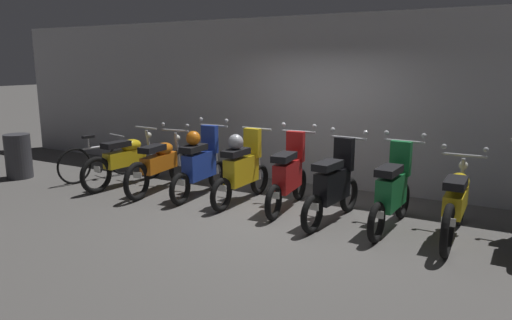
{
  "coord_description": "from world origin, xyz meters",
  "views": [
    {
      "loc": [
        3.03,
        -6.07,
        2.25
      ],
      "look_at": [
        -0.5,
        0.23,
        0.75
      ],
      "focal_mm": 33.2,
      "sensor_mm": 36.0,
      "label": 1
    }
  ],
  "objects_px": {
    "motorbike_slot_6": "(392,191)",
    "motorbike_slot_7": "(456,202)",
    "motorbike_slot_3": "(242,168)",
    "motorbike_slot_4": "(289,175)",
    "motorbike_slot_0": "(126,159)",
    "motorbike_slot_2": "(200,163)",
    "trash_bin": "(18,156)",
    "bicycle": "(100,161)",
    "motorbike_slot_1": "(160,164)",
    "motorbike_slot_5": "(334,185)"
  },
  "relations": [
    {
      "from": "motorbike_slot_2",
      "to": "motorbike_slot_3",
      "type": "relative_size",
      "value": 1.0
    },
    {
      "from": "motorbike_slot_2",
      "to": "motorbike_slot_6",
      "type": "height_order",
      "value": "same"
    },
    {
      "from": "motorbike_slot_0",
      "to": "motorbike_slot_2",
      "type": "distance_m",
      "value": 1.62
    },
    {
      "from": "motorbike_slot_0",
      "to": "motorbike_slot_4",
      "type": "relative_size",
      "value": 1.16
    },
    {
      "from": "motorbike_slot_2",
      "to": "bicycle",
      "type": "distance_m",
      "value": 2.41
    },
    {
      "from": "motorbike_slot_7",
      "to": "bicycle",
      "type": "distance_m",
      "value": 6.45
    },
    {
      "from": "bicycle",
      "to": "trash_bin",
      "type": "distance_m",
      "value": 1.64
    },
    {
      "from": "motorbike_slot_0",
      "to": "motorbike_slot_7",
      "type": "xyz_separation_m",
      "value": [
        5.66,
        0.03,
        0.0
      ]
    },
    {
      "from": "motorbike_slot_0",
      "to": "motorbike_slot_2",
      "type": "xyz_separation_m",
      "value": [
        1.61,
        0.09,
        0.08
      ]
    },
    {
      "from": "motorbike_slot_5",
      "to": "bicycle",
      "type": "bearing_deg",
      "value": 178.29
    },
    {
      "from": "motorbike_slot_5",
      "to": "trash_bin",
      "type": "distance_m",
      "value": 6.34
    },
    {
      "from": "motorbike_slot_4",
      "to": "motorbike_slot_6",
      "type": "xyz_separation_m",
      "value": [
        1.62,
        -0.14,
        0.0
      ]
    },
    {
      "from": "bicycle",
      "to": "motorbike_slot_0",
      "type": "bearing_deg",
      "value": -6.48
    },
    {
      "from": "motorbike_slot_4",
      "to": "bicycle",
      "type": "relative_size",
      "value": 0.99
    },
    {
      "from": "motorbike_slot_0",
      "to": "motorbike_slot_6",
      "type": "xyz_separation_m",
      "value": [
        4.85,
        0.03,
        0.04
      ]
    },
    {
      "from": "motorbike_slot_6",
      "to": "motorbike_slot_7",
      "type": "bearing_deg",
      "value": -0.05
    },
    {
      "from": "motorbike_slot_5",
      "to": "motorbike_slot_6",
      "type": "height_order",
      "value": "same"
    },
    {
      "from": "motorbike_slot_3",
      "to": "bicycle",
      "type": "height_order",
      "value": "motorbike_slot_3"
    },
    {
      "from": "motorbike_slot_1",
      "to": "motorbike_slot_6",
      "type": "distance_m",
      "value": 4.05
    },
    {
      "from": "motorbike_slot_6",
      "to": "motorbike_slot_7",
      "type": "xyz_separation_m",
      "value": [
        0.81,
        -0.0,
        -0.04
      ]
    },
    {
      "from": "motorbike_slot_1",
      "to": "motorbike_slot_3",
      "type": "xyz_separation_m",
      "value": [
        1.62,
        0.11,
        0.07
      ]
    },
    {
      "from": "motorbike_slot_3",
      "to": "motorbike_slot_4",
      "type": "xyz_separation_m",
      "value": [
        0.8,
        0.05,
        -0.04
      ]
    },
    {
      "from": "motorbike_slot_4",
      "to": "motorbike_slot_5",
      "type": "distance_m",
      "value": 0.85
    },
    {
      "from": "motorbike_slot_6",
      "to": "trash_bin",
      "type": "distance_m",
      "value": 7.15
    },
    {
      "from": "motorbike_slot_4",
      "to": "trash_bin",
      "type": "distance_m",
      "value": 5.55
    },
    {
      "from": "motorbike_slot_1",
      "to": "motorbike_slot_4",
      "type": "relative_size",
      "value": 1.16
    },
    {
      "from": "motorbike_slot_0",
      "to": "motorbike_slot_2",
      "type": "bearing_deg",
      "value": 3.08
    },
    {
      "from": "bicycle",
      "to": "trash_bin",
      "type": "xyz_separation_m",
      "value": [
        -1.48,
        -0.7,
        0.07
      ]
    },
    {
      "from": "trash_bin",
      "to": "motorbike_slot_5",
      "type": "bearing_deg",
      "value": 5.08
    },
    {
      "from": "motorbike_slot_6",
      "to": "bicycle",
      "type": "distance_m",
      "value": 5.64
    },
    {
      "from": "motorbike_slot_3",
      "to": "motorbike_slot_1",
      "type": "bearing_deg",
      "value": -176.01
    },
    {
      "from": "motorbike_slot_4",
      "to": "motorbike_slot_0",
      "type": "bearing_deg",
      "value": -176.95
    },
    {
      "from": "motorbike_slot_2",
      "to": "motorbike_slot_0",
      "type": "bearing_deg",
      "value": -176.92
    },
    {
      "from": "motorbike_slot_2",
      "to": "bicycle",
      "type": "relative_size",
      "value": 0.99
    },
    {
      "from": "motorbike_slot_3",
      "to": "motorbike_slot_4",
      "type": "bearing_deg",
      "value": 3.77
    },
    {
      "from": "motorbike_slot_0",
      "to": "trash_bin",
      "type": "relative_size",
      "value": 2.24
    },
    {
      "from": "motorbike_slot_5",
      "to": "bicycle",
      "type": "distance_m",
      "value": 4.84
    },
    {
      "from": "motorbike_slot_6",
      "to": "motorbike_slot_7",
      "type": "height_order",
      "value": "motorbike_slot_6"
    },
    {
      "from": "motorbike_slot_0",
      "to": "motorbike_slot_6",
      "type": "bearing_deg",
      "value": 0.41
    },
    {
      "from": "motorbike_slot_1",
      "to": "motorbike_slot_7",
      "type": "relative_size",
      "value": 1.0
    },
    {
      "from": "motorbike_slot_2",
      "to": "motorbike_slot_5",
      "type": "bearing_deg",
      "value": -3.32
    },
    {
      "from": "motorbike_slot_4",
      "to": "motorbike_slot_7",
      "type": "bearing_deg",
      "value": -3.25
    },
    {
      "from": "motorbike_slot_0",
      "to": "trash_bin",
      "type": "bearing_deg",
      "value": -164.81
    },
    {
      "from": "motorbike_slot_1",
      "to": "motorbike_slot_2",
      "type": "height_order",
      "value": "motorbike_slot_2"
    },
    {
      "from": "motorbike_slot_4",
      "to": "motorbike_slot_7",
      "type": "height_order",
      "value": "motorbike_slot_4"
    },
    {
      "from": "motorbike_slot_4",
      "to": "trash_bin",
      "type": "height_order",
      "value": "motorbike_slot_4"
    },
    {
      "from": "motorbike_slot_4",
      "to": "motorbike_slot_6",
      "type": "distance_m",
      "value": 1.63
    },
    {
      "from": "motorbike_slot_2",
      "to": "motorbike_slot_7",
      "type": "bearing_deg",
      "value": -0.75
    },
    {
      "from": "motorbike_slot_7",
      "to": "motorbike_slot_4",
      "type": "bearing_deg",
      "value": 176.75
    },
    {
      "from": "motorbike_slot_5",
      "to": "motorbike_slot_6",
      "type": "relative_size",
      "value": 1.0
    }
  ]
}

